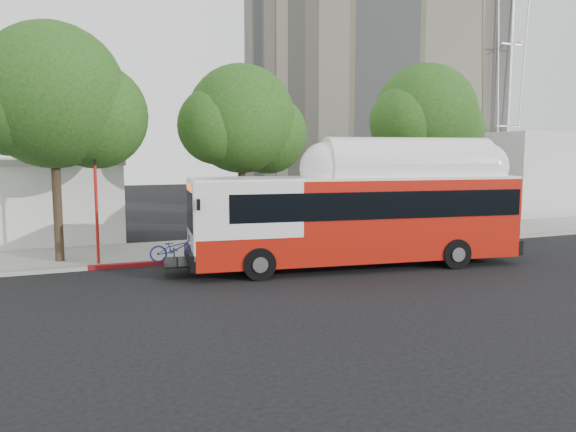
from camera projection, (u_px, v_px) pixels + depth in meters
name	position (u px, v px, depth m)	size (l,w,h in m)	color
ground	(314.00, 273.00, 21.38)	(120.00, 120.00, 0.00)	black
sidewalk	(259.00, 245.00, 27.36)	(60.00, 5.00, 0.15)	gray
curb_strip	(278.00, 254.00, 24.97)	(60.00, 0.30, 0.15)	gray
red_curb_segment	(212.00, 259.00, 23.85)	(10.00, 0.32, 0.16)	maroon
street_tree_left	(65.00, 102.00, 22.58)	(6.67, 5.80, 9.74)	#2D2116
street_tree_mid	(249.00, 124.00, 26.07)	(5.75, 5.00, 8.62)	#2D2116
street_tree_right	(432.00, 120.00, 29.56)	(6.21, 5.40, 9.18)	#2D2116
apartment_tower	(366.00, 10.00, 51.83)	(18.00, 18.00, 37.00)	tan
horizon_block	(561.00, 171.00, 46.90)	(20.00, 12.00, 6.00)	silver
transit_bus	(359.00, 219.00, 22.40)	(14.29, 4.48, 4.16)	#AF170C
signal_pole	(97.00, 212.00, 22.31)	(0.12, 0.41, 4.33)	red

